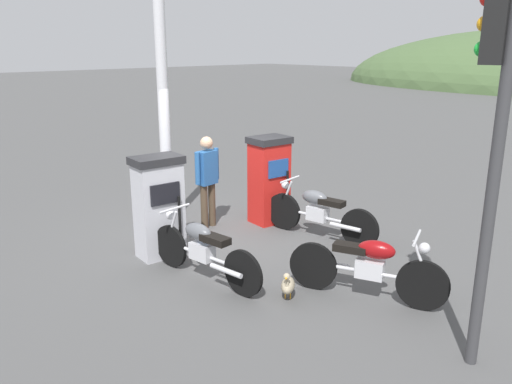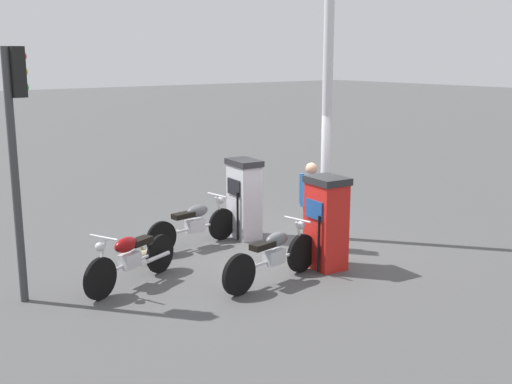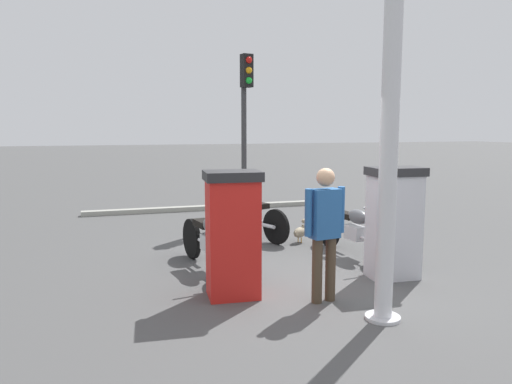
{
  "view_description": "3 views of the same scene",
  "coord_description": "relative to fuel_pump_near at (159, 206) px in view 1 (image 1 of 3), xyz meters",
  "views": [
    {
      "loc": [
        6.6,
        -5.39,
        3.25
      ],
      "look_at": [
        1.25,
        -0.36,
        1.16
      ],
      "focal_mm": 36.52,
      "sensor_mm": 36.0,
      "label": 1
    },
    {
      "loc": [
        7.39,
        8.99,
        3.67
      ],
      "look_at": [
        0.58,
        0.03,
        1.25
      ],
      "focal_mm": 44.85,
      "sensor_mm": 36.0,
      "label": 2
    },
    {
      "loc": [
        -5.8,
        2.86,
        2.15
      ],
      "look_at": [
        1.06,
        0.51,
        1.19
      ],
      "focal_mm": 33.48,
      "sensor_mm": 36.0,
      "label": 3
    }
  ],
  "objects": [
    {
      "name": "fuel_pump_near",
      "position": [
        0.0,
        0.0,
        0.0
      ],
      "size": [
        0.61,
        0.81,
        1.61
      ],
      "color": "silver",
      "rests_on": "ground"
    },
    {
      "name": "motorcycle_far_pump",
      "position": [
        1.2,
        2.43,
        -0.36
      ],
      "size": [
        2.16,
        0.59,
        0.97
      ],
      "color": "black",
      "rests_on": "ground"
    },
    {
      "name": "attendant_person",
      "position": [
        -0.56,
        1.39,
        0.15
      ],
      "size": [
        0.25,
        0.58,
        1.68
      ],
      "color": "#473828",
      "rests_on": "ground"
    },
    {
      "name": "motorcycle_near_pump",
      "position": [
        1.17,
        -0.05,
        -0.34
      ],
      "size": [
        2.11,
        0.56,
        0.96
      ],
      "color": "black",
      "rests_on": "ground"
    },
    {
      "name": "roadside_traffic_light",
      "position": [
        4.64,
        0.76,
        1.76
      ],
      "size": [
        0.39,
        0.27,
        3.79
      ],
      "color": "#38383A",
      "rests_on": "ground"
    },
    {
      "name": "canopy_support_pole",
      "position": [
        -1.29,
        1.01,
        1.49
      ],
      "size": [
        0.4,
        0.4,
        4.77
      ],
      "color": "silver",
      "rests_on": "ground"
    },
    {
      "name": "ground_plane",
      "position": [
        0.06,
        1.21,
        -0.82
      ],
      "size": [
        120.0,
        120.0,
        0.0
      ],
      "primitive_type": "plane",
      "color": "#4C4C4C"
    },
    {
      "name": "fuel_pump_far",
      "position": [
        0.0,
        2.41,
        0.01
      ],
      "size": [
        0.66,
        0.76,
        1.63
      ],
      "color": "red",
      "rests_on": "ground"
    },
    {
      "name": "motorcycle_extra",
      "position": [
        3.12,
        1.16,
        -0.34
      ],
      "size": [
        1.97,
        0.92,
        0.97
      ],
      "color": "black",
      "rests_on": "ground"
    },
    {
      "name": "wandering_duck",
      "position": [
        2.41,
        0.38,
        -0.61
      ],
      "size": [
        0.35,
        0.4,
        0.44
      ],
      "color": "tan",
      "rests_on": "ground"
    }
  ]
}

